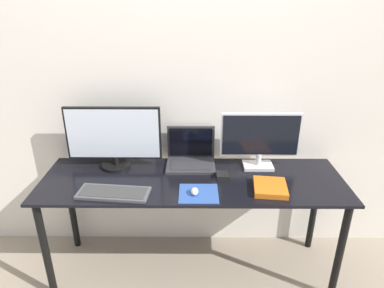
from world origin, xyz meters
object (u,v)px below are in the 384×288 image
laptop (191,156)px  keyboard (114,193)px  book (270,187)px  monitor_left (114,137)px  power_brick (222,176)px  mouse (195,191)px  monitor_right (260,139)px

laptop → keyboard: size_ratio=0.76×
book → monitor_left: bearing=163.2°
laptop → power_brick: 0.28m
laptop → mouse: laptop is taller
keyboard → mouse: size_ratio=6.12×
laptop → keyboard: bearing=-138.4°
laptop → mouse: bearing=-86.3°
power_brick → keyboard: bearing=-163.5°
laptop → keyboard: (-0.43, -0.38, -0.05)m
monitor_left → keyboard: bearing=-80.8°
monitor_left → keyboard: monitor_left is taller
monitor_left → book: size_ratio=2.65×
mouse → power_brick: bearing=47.8°
monitor_left → book: (0.95, -0.29, -0.19)m
monitor_left → book: monitor_left is taller
monitor_left → book: 1.01m
monitor_left → power_brick: monitor_left is taller
mouse → keyboard: bearing=179.8°
laptop → mouse: (0.02, -0.39, -0.04)m
monitor_right → mouse: bearing=-140.5°
mouse → power_brick: (0.17, 0.19, -0.01)m
keyboard → laptop: bearing=41.6°
laptop → power_brick: bearing=-45.3°
mouse → book: bearing=7.2°
laptop → monitor_left: bearing=-174.7°
monitor_left → laptop: 0.51m
book → power_brick: same height
power_brick → book: bearing=-26.6°
keyboard → monitor_right: bearing=21.3°
monitor_right → keyboard: 0.96m
monitor_left → keyboard: (0.05, -0.34, -0.20)m
monitor_right → keyboard: bearing=-158.7°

